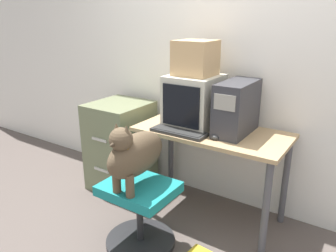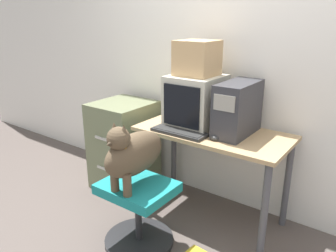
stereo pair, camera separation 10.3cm
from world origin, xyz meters
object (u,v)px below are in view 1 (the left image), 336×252
(filing_cabinet, at_px, (121,146))
(keyboard, at_px, (179,132))
(dog, at_px, (134,153))
(crt_monitor, at_px, (194,101))
(pc_tower, at_px, (237,108))
(cardboard_box, at_px, (196,58))
(office_chair, at_px, (140,212))

(filing_cabinet, bearing_deg, keyboard, -13.95)
(keyboard, distance_m, dog, 0.45)
(crt_monitor, distance_m, pc_tower, 0.36)
(keyboard, relative_size, filing_cabinet, 0.52)
(keyboard, relative_size, dog, 0.83)
(keyboard, distance_m, cardboard_box, 0.58)
(office_chair, distance_m, filing_cabinet, 0.94)
(filing_cabinet, distance_m, cardboard_box, 1.16)
(office_chair, xyz_separation_m, cardboard_box, (0.06, 0.66, 1.02))
(pc_tower, xyz_separation_m, office_chair, (-0.42, -0.66, -0.68))
(pc_tower, distance_m, filing_cabinet, 1.24)
(keyboard, bearing_deg, office_chair, -99.64)
(keyboard, bearing_deg, dog, -98.86)
(crt_monitor, height_order, office_chair, crt_monitor)
(filing_cabinet, bearing_deg, office_chair, -40.60)
(crt_monitor, bearing_deg, dog, -94.97)
(crt_monitor, distance_m, cardboard_box, 0.33)
(cardboard_box, bearing_deg, pc_tower, 0.64)
(dog, bearing_deg, office_chair, 90.00)
(crt_monitor, height_order, pc_tower, crt_monitor)
(cardboard_box, bearing_deg, office_chair, -95.22)
(dog, relative_size, filing_cabinet, 0.63)
(dog, height_order, cardboard_box, cardboard_box)
(office_chair, height_order, dog, dog)
(crt_monitor, height_order, dog, crt_monitor)
(office_chair, height_order, filing_cabinet, filing_cabinet)
(pc_tower, height_order, keyboard, pc_tower)
(dog, xyz_separation_m, cardboard_box, (0.06, 0.69, 0.56))
(filing_cabinet, xyz_separation_m, cardboard_box, (0.76, 0.06, 0.87))
(keyboard, height_order, filing_cabinet, filing_cabinet)
(pc_tower, distance_m, keyboard, 0.47)
(office_chair, relative_size, cardboard_box, 1.78)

